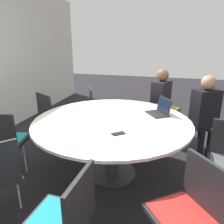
% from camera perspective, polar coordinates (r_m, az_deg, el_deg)
% --- Properties ---
extents(ground_plane, '(16.00, 16.00, 0.00)m').
position_cam_1_polar(ground_plane, '(3.00, -0.00, -15.61)').
color(ground_plane, black).
extents(conference_table, '(1.90, 1.90, 0.75)m').
position_cam_1_polar(conference_table, '(2.69, -0.00, -4.24)').
color(conference_table, '#333333').
rests_on(conference_table, ground_plane).
extents(chair_0, '(0.59, 0.60, 0.87)m').
position_cam_1_polar(chair_0, '(3.61, 24.84, -1.95)').
color(chair_0, '#262628').
rests_on(chair_0, ground_plane).
extents(chair_1, '(0.56, 0.55, 0.87)m').
position_cam_1_polar(chair_1, '(4.09, 13.00, 1.62)').
color(chair_1, '#262628').
rests_on(chair_1, ground_plane).
extents(chair_2, '(0.57, 0.56, 0.87)m').
position_cam_1_polar(chair_2, '(3.96, -3.65, 1.50)').
color(chair_2, '#262628').
rests_on(chair_2, ground_plane).
extents(chair_3, '(0.58, 0.59, 0.87)m').
position_cam_1_polar(chair_3, '(3.70, -15.36, -0.40)').
color(chair_3, '#262628').
rests_on(chair_3, ground_plane).
extents(chair_4, '(0.51, 0.53, 0.87)m').
position_cam_1_polar(chair_4, '(3.02, -26.16, -5.99)').
color(chair_4, '#262628').
rests_on(chair_4, ground_plane).
extents(chair_6, '(0.45, 0.43, 0.87)m').
position_cam_1_polar(chair_6, '(1.69, -12.25, -24.98)').
color(chair_6, '#262628').
rests_on(chair_6, ground_plane).
extents(chair_7, '(0.61, 0.60, 0.87)m').
position_cam_1_polar(chair_7, '(1.81, 19.65, -22.28)').
color(chair_7, '#262628').
rests_on(chair_7, ground_plane).
extents(person_0, '(0.38, 0.42, 1.22)m').
position_cam_1_polar(person_0, '(3.34, 23.21, 0.17)').
color(person_0, black).
rests_on(person_0, ground_plane).
extents(person_1, '(0.42, 0.34, 1.22)m').
position_cam_1_polar(person_1, '(3.80, 12.84, 3.33)').
color(person_1, '#231E28').
rests_on(person_1, ground_plane).
extents(laptop, '(0.36, 0.35, 0.21)m').
position_cam_1_polar(laptop, '(2.90, 12.47, 0.50)').
color(laptop, '#232326').
rests_on(laptop, conference_table).
extents(cell_phone, '(0.14, 0.15, 0.01)m').
position_cam_1_polar(cell_phone, '(2.26, 1.65, -5.66)').
color(cell_phone, black).
rests_on(cell_phone, conference_table).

